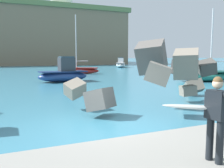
# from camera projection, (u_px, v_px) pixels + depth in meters

# --- Properties ---
(ground_plane) EXTENTS (400.00, 400.00, 0.00)m
(ground_plane) POSITION_uv_depth(u_px,v_px,m) (107.00, 126.00, 8.32)
(ground_plane) COLOR teal
(breakwater_jetty) EXTENTS (31.64, 6.92, 3.21)m
(breakwater_jetty) POSITION_uv_depth(u_px,v_px,m) (87.00, 82.00, 9.68)
(breakwater_jetty) COLOR #4C4944
(breakwater_jetty) RESTS_ON ground
(surfer_with_board) EXTENTS (2.12, 1.24, 1.78)m
(surfer_with_board) POSITION_uv_depth(u_px,v_px,m) (211.00, 112.00, 4.95)
(surfer_with_board) COLOR black
(surfer_with_board) RESTS_ON walkway_path
(boat_near_left) EXTENTS (4.79, 2.37, 2.37)m
(boat_near_left) POSITION_uv_depth(u_px,v_px,m) (64.00, 74.00, 22.47)
(boat_near_left) COLOR navy
(boat_near_left) RESTS_ON ground
(boat_near_centre) EXTENTS (5.83, 4.46, 6.75)m
(boat_near_centre) POSITION_uv_depth(u_px,v_px,m) (206.00, 76.00, 22.74)
(boat_near_centre) COLOR #1E6656
(boat_near_centre) RESTS_ON ground
(boat_mid_left) EXTENTS (3.75, 4.85, 2.08)m
(boat_mid_left) POSITION_uv_depth(u_px,v_px,m) (121.00, 64.00, 49.69)
(boat_mid_left) COLOR white
(boat_mid_left) RESTS_ON ground
(boat_far_left) EXTENTS (5.35, 3.91, 7.76)m
(boat_far_left) POSITION_uv_depth(u_px,v_px,m) (79.00, 70.00, 32.21)
(boat_far_left) COLOR maroon
(boat_far_left) RESTS_ON ground
(mooring_buoy_outer) EXTENTS (0.44, 0.44, 0.44)m
(mooring_buoy_outer) POSITION_uv_depth(u_px,v_px,m) (145.00, 71.00, 34.08)
(mooring_buoy_outer) COLOR silver
(mooring_buoy_outer) RESTS_ON ground
(radar_dome) EXTENTS (7.76, 7.76, 10.79)m
(radar_dome) POSITION_uv_depth(u_px,v_px,m) (62.00, 0.00, 82.66)
(radar_dome) COLOR silver
(radar_dome) RESTS_ON headland_bluff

